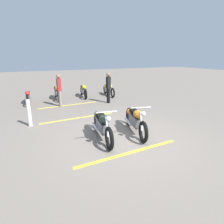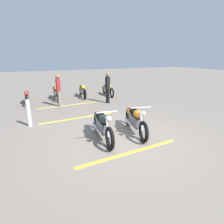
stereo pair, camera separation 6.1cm
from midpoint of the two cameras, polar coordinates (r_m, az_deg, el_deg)
The scene contains 13 objects.
ground_plane at distance 6.30m, azimuth 3.05°, elevation -7.68°, with size 60.00×60.00×0.00m, color slate.
motorcycle_bright_foreground at distance 6.67m, azimuth 6.50°, elevation -2.11°, with size 2.19×0.76×1.04m.
motorcycle_dark_foreground at distance 6.16m, azimuth -3.19°, elevation -3.62°, with size 2.22×0.62×1.04m.
motorcycle_row_far_left at distance 12.86m, azimuth -1.43°, elevation 6.71°, with size 2.04×0.32×0.77m.
motorcycle_row_left at distance 12.55m, azimuth -8.77°, elevation 6.31°, with size 2.06×0.38×0.78m.
motorcycle_row_center at distance 12.19m, azimuth -16.18°, elevation 5.67°, with size 2.17×0.31×0.82m.
motorcycle_row_right at distance 11.58m, azimuth -23.74°, elevation 4.16°, with size 1.93×0.30×0.73m.
bystander_near_row at distance 10.32m, azimuth -15.57°, elevation 6.57°, with size 0.28×0.22×1.65m.
bystander_secondary at distance 10.73m, azimuth -1.44°, elevation 7.57°, with size 0.28×0.22×1.67m.
bollard_post at distance 7.80m, azimuth -23.38°, elevation -0.33°, with size 0.14×0.14×1.01m, color white.
parking_stripe_near at distance 5.45m, azimuth 5.08°, elevation -11.74°, with size 3.20×0.12×0.01m, color yellow.
parking_stripe_mid at distance 8.37m, azimuth -10.01°, elevation -1.73°, with size 3.20×0.12×0.01m, color yellow.
parking_stripe_far at distance 10.62m, azimuth -12.78°, elevation 1.97°, with size 3.20×0.12×0.01m, color yellow.
Camera 2 is at (-5.05, 2.76, 2.56)m, focal length 31.29 mm.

